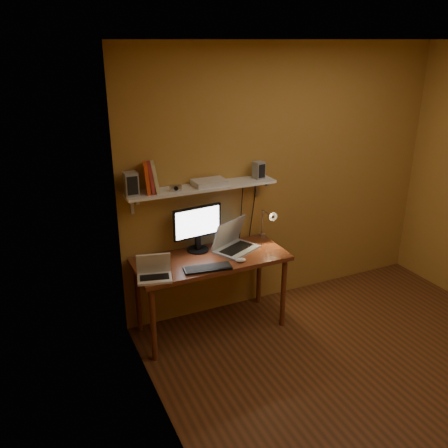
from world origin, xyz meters
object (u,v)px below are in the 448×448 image
mouse (241,260)px  desk (211,266)px  wall_shelf (202,188)px  laptop (233,242)px  router (209,182)px  desk_lamp (268,221)px  speaker_right (259,170)px  keyboard (208,268)px  speaker_left (131,184)px  shelf_camera (176,188)px  netbook (154,271)px  monitor (198,226)px

mouse → desk: bearing=142.3°
desk → wall_shelf: (0.00, 0.19, 0.69)m
wall_shelf → laptop: size_ratio=2.89×
router → desk: bearing=-110.6°
desk_lamp → speaker_right: bearing=140.0°
desk → router: bearing=69.4°
keyboard → desk_lamp: desk_lamp is taller
keyboard → speaker_right: (0.70, 0.40, 0.69)m
desk_lamp → speaker_left: speaker_left is taller
desk_lamp → router: router is taller
speaker_left → shelf_camera: 0.38m
netbook → keyboard: 0.47m
speaker_left → shelf_camera: speaker_left is taller
desk → shelf_camera: shelf_camera is taller
keyboard → shelf_camera: 0.75m
desk_lamp → speaker_right: size_ratio=2.32×
speaker_left → keyboard: bearing=-35.1°
monitor → shelf_camera: bearing=-171.8°
desk_lamp → desk: bearing=-169.2°
netbook → mouse: (0.79, -0.03, -0.04)m
speaker_right → router: (-0.51, -0.01, -0.06)m
netbook → monitor: bearing=47.6°
desk → monitor: (-0.05, 0.19, 0.33)m
desk → laptop: (0.26, 0.08, 0.16)m
netbook → shelf_camera: (0.32, 0.30, 0.60)m
laptop → mouse: (-0.06, -0.28, -0.06)m
keyboard → netbook: bearing=-176.6°
monitor → mouse: bearing=-62.8°
wall_shelf → monitor: size_ratio=2.92×
desk → monitor: monitor is taller
shelf_camera → speaker_right: bearing=3.8°
desk → keyboard: 0.26m
speaker_left → wall_shelf: bearing=2.9°
wall_shelf → desk: bearing=-90.0°
laptop → shelf_camera: (-0.53, 0.05, 0.58)m
wall_shelf → keyboard: size_ratio=3.40×
speaker_left → speaker_right: bearing=2.5°
netbook → speaker_left: 0.75m
desk → netbook: size_ratio=4.36×
speaker_left → speaker_right: 1.22m
netbook → wall_shelf: bearing=45.4°
keyboard → speaker_right: bearing=38.9°
desk → speaker_left: 1.05m
desk → speaker_right: (0.58, 0.19, 0.79)m
wall_shelf → mouse: 0.74m
monitor → speaker_right: 0.78m
speaker_right → desk: bearing=-172.6°
netbook → router: bearing=42.2°
desk → speaker_left: size_ratio=7.00×
laptop → speaker_right: speaker_right is taller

